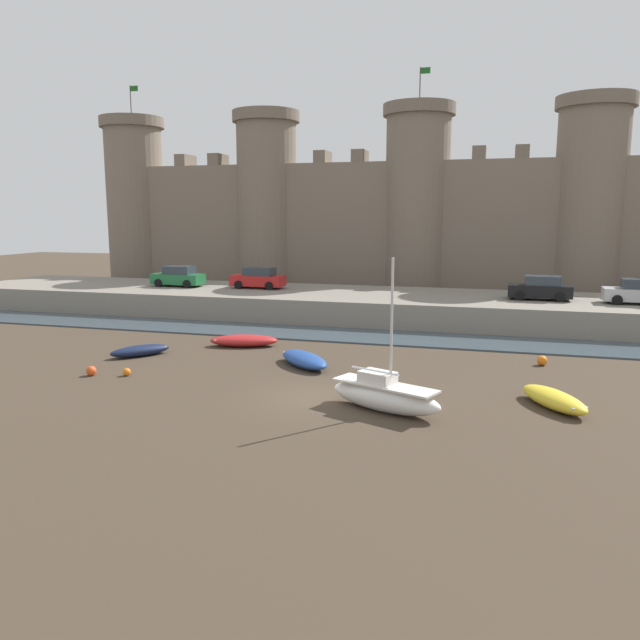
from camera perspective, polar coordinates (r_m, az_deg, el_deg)
name	(u,v)px	position (r m, az deg, el deg)	size (l,w,h in m)	color
ground_plane	(312,398)	(25.87, -0.72, -7.16)	(160.00, 160.00, 0.00)	#423528
water_channel	(374,337)	(38.38, 4.97, -1.52)	(80.00, 4.50, 0.10)	#3D4C56
quay_road	(394,306)	(45.28, 6.74, 1.24)	(68.16, 10.00, 1.77)	gray
castle	(417,214)	(56.37, 8.83, 9.57)	(62.36, 6.20, 19.77)	#7A6B5B
rowboat_midflat_centre	(554,399)	(26.17, 20.60, -6.76)	(2.99, 3.72, 0.70)	yellow
rowboat_foreground_right	(244,340)	(35.91, -6.98, -1.85)	(4.11, 2.45, 0.67)	red
sailboat_near_channel_right	(384,395)	(24.22, 5.91, -6.84)	(4.92, 3.08, 5.91)	silver
rowboat_foreground_left	(140,350)	(34.59, -16.11, -2.68)	(2.78, 3.11, 0.59)	#141E3D
rowboat_midflat_right	(304,359)	(31.01, -1.46, -3.60)	(3.72, 3.72, 0.70)	#234793
mooring_buoy_off_centre	(127,372)	(30.63, -17.26, -4.56)	(0.38, 0.38, 0.38)	orange
mooring_buoy_near_channel	(91,371)	(31.18, -20.19, -4.39)	(0.46, 0.46, 0.46)	#E04C1E
mooring_buoy_near_shore	(542,361)	(33.14, 19.64, -3.51)	(0.50, 0.50, 0.50)	orange
car_quay_centre_west	(540,288)	(44.44, 19.51, 2.75)	(4.14, 1.95, 1.62)	black
car_quay_east	(258,278)	(48.66, -5.66, 3.82)	(4.14, 1.95, 1.62)	red
car_quay_centre_east	(178,277)	(50.96, -12.84, 3.89)	(4.14, 1.95, 1.62)	#1E6638
car_quay_west	(638,292)	(44.79, 27.09, 2.29)	(4.14, 1.95, 1.62)	#B2B5B7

